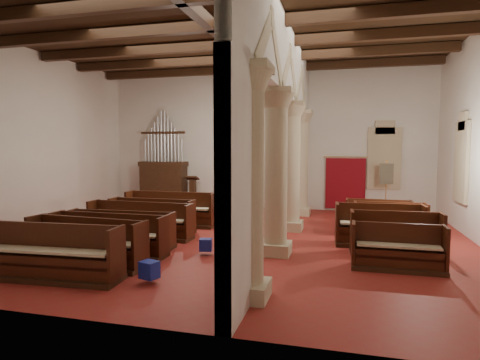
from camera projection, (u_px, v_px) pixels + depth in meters
The scene contains 30 objects.
floor at pixel (224, 237), 11.88m from camera, with size 14.00×14.00×0.00m, color maroon.
ceiling at pixel (223, 29), 11.38m from camera, with size 14.00×14.00×0.00m, color black.
wall_back at pixel (263, 139), 17.42m from camera, with size 14.00×0.02×6.00m, color beige.
wall_front at pixel (104, 124), 5.84m from camera, with size 14.00×0.02×6.00m, color beige.
wall_left at pixel (23, 137), 13.37m from camera, with size 0.02×12.00×6.00m, color beige.
ceiling_beams at pixel (223, 36), 11.40m from camera, with size 13.80×11.80×0.30m, color #392012, non-canonical shape.
arcade at pixel (285, 115), 11.14m from camera, with size 0.90×11.90×6.00m.
window_right_b at pixel (463, 162), 12.38m from camera, with size 0.03×1.00×2.20m, color #327256.
window_back at pixel (384, 158), 16.23m from camera, with size 1.00×0.03×2.20m, color #327256.
pipe_organ at pixel (164, 175), 18.19m from camera, with size 2.10×0.85×4.40m.
lectern at pixel (193, 194), 17.90m from camera, with size 0.57×0.57×1.40m.
dossal_curtain at pixel (345, 183), 16.63m from camera, with size 1.80×0.07×2.17m.
processional_banner at pixel (386, 196), 15.41m from camera, with size 0.50×0.64×2.19m.
hymnal_box_a at pixel (149, 270), 7.86m from camera, with size 0.34×0.27×0.34m, color navy.
hymnal_box_b at pixel (206, 245), 9.93m from camera, with size 0.30×0.24×0.30m, color navy.
hymnal_box_c at pixel (180, 229), 11.66m from camera, with size 0.36×0.30×0.36m, color navy.
tube_heater_a at pixel (29, 269), 8.26m from camera, with size 0.09×0.09×0.95m, color white.
tube_heater_b at pixel (46, 270), 8.19m from camera, with size 0.09×0.09×0.90m, color silver.
nave_pew_0 at pixel (41, 261), 8.11m from camera, with size 3.43×0.94×1.12m.
nave_pew_1 at pixel (86, 250), 9.02m from camera, with size 2.94×0.91×1.07m.
nave_pew_2 at pixel (108, 241), 9.93m from camera, with size 3.05×0.70×1.02m.
nave_pew_3 at pixel (120, 235), 10.70m from camera, with size 3.00×0.75×0.96m.
nave_pew_4 at pixel (140, 226), 11.82m from camera, with size 3.25×0.79×1.04m.
nave_pew_5 at pixel (152, 221), 12.56m from camera, with size 2.76×0.73×1.04m.
nave_pew_6 at pixel (171, 214), 13.62m from camera, with size 3.11×0.81×1.14m.
aisle_pew_0 at pixel (398, 254), 8.71m from camera, with size 1.94×0.67×1.00m.
aisle_pew_1 at pixel (396, 241), 9.91m from camera, with size 2.19×0.80×1.07m.
aisle_pew_2 at pixel (379, 232), 10.79m from camera, with size 2.34×0.90×1.14m.
aisle_pew_3 at pixel (390, 226), 11.79m from camera, with size 2.06×0.73×1.04m.
aisle_pew_4 at pixel (378, 221), 12.67m from camera, with size 2.02×0.74×1.00m.
Camera 1 is at (3.39, -11.21, 2.68)m, focal length 30.00 mm.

